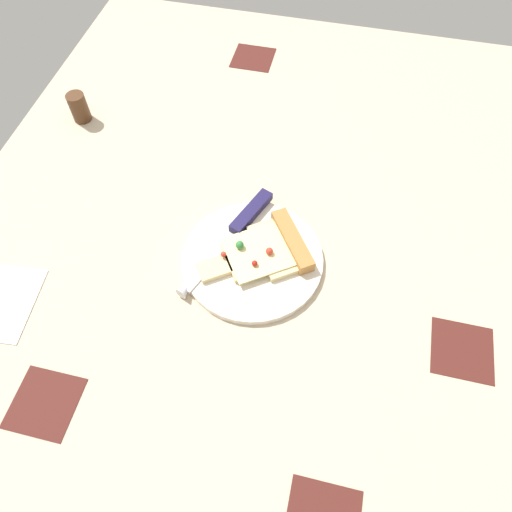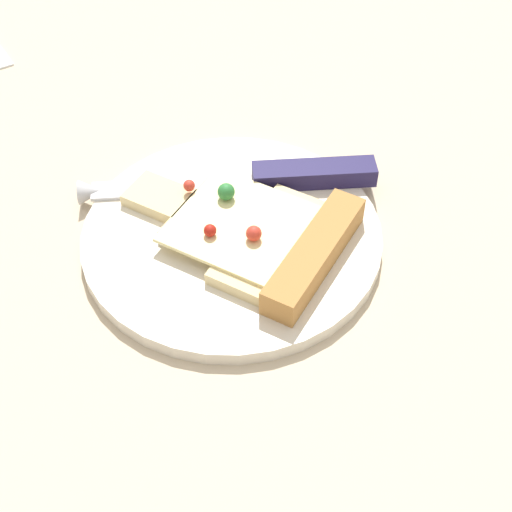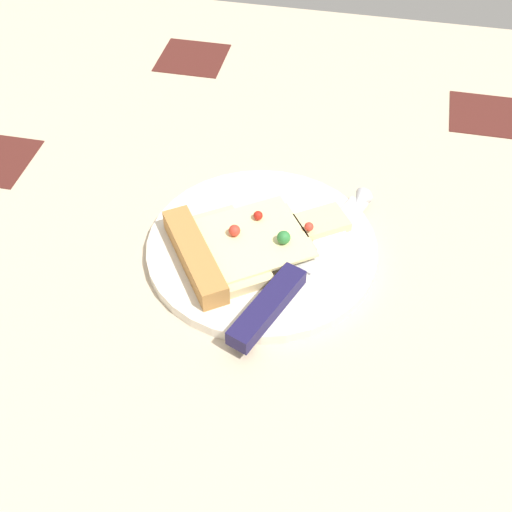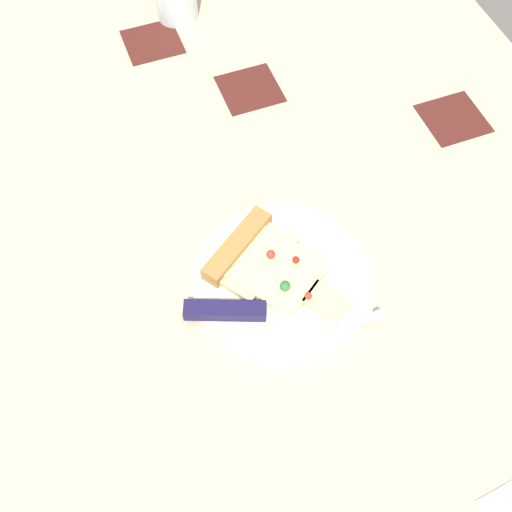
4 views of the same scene
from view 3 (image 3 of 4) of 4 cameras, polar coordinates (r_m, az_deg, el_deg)
name	(u,v)px [view 3 (image 3 of 4)]	position (r cm, az deg, el deg)	size (l,w,h in cm)	color
ground_plane	(159,319)	(64.73, -8.23, -5.29)	(122.71, 122.71, 3.00)	#C6B293
plate	(262,248)	(67.34, 0.50, 0.69)	(23.02, 23.02, 1.18)	silver
pizza_slice	(238,245)	(65.67, -1.56, 0.91)	(18.75, 16.30, 2.64)	beige
knife	(294,276)	(63.23, 3.23, -1.74)	(10.83, 23.07, 2.45)	silver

